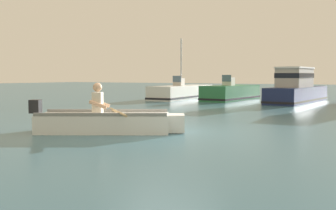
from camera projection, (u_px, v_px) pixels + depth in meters
ground_plane at (164, 132)px, 9.49m from camera, size 120.00×120.00×0.00m
rowboat_with_person at (107, 122)px, 9.46m from camera, size 3.45×2.49×1.19m
moored_boat_white at (182, 92)px, 23.54m from camera, size 1.82×6.12×3.57m
moored_boat_green at (231, 93)px, 22.03m from camera, size 1.92×4.80×1.42m
moored_boat_navy at (297, 89)px, 20.09m from camera, size 2.06×6.19×1.81m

